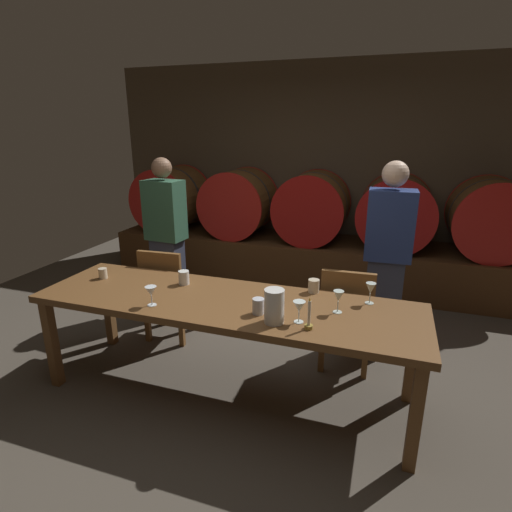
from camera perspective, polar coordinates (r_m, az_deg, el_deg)
name	(u,v)px	position (r m, az deg, el deg)	size (l,w,h in m)	color
ground_plane	(250,382)	(3.31, -0.88, -17.29)	(7.38, 7.38, 0.00)	#4C443A
back_wall	(322,171)	(5.54, 9.23, 11.77)	(5.68, 0.24, 2.69)	brown
barrel_shelf	(310,260)	(5.23, 7.63, -0.61)	(5.11, 0.90, 0.54)	#4C2D16
wine_barrel_far_left	(172,199)	(5.74, -11.76, 7.93)	(0.86, 0.77, 0.86)	brown
wine_barrel_left	(239,203)	(5.31, -2.38, 7.51)	(0.86, 0.77, 0.86)	brown
wine_barrel_center	(312,207)	(5.06, 7.90, 6.83)	(0.86, 0.77, 0.86)	brown
wine_barrel_right	(396,212)	(4.97, 19.09, 5.84)	(0.86, 0.77, 0.86)	brown
wine_barrel_far_right	(491,218)	(5.08, 30.17, 4.64)	(0.86, 0.77, 0.86)	brown
dining_table	(225,309)	(2.87, -4.34, -7.42)	(2.72, 0.78, 0.75)	brown
chair_left	(167,290)	(3.77, -12.42, -4.69)	(0.42, 0.42, 0.88)	brown
chair_right	(347,314)	(3.31, 12.65, -7.95)	(0.42, 0.42, 0.88)	brown
guest_left	(166,237)	(4.25, -12.51, 2.69)	(0.40, 0.27, 1.62)	#33384C
guest_right	(387,257)	(3.62, 17.95, -0.12)	(0.39, 0.25, 1.65)	#33384C
candle_center	(309,320)	(2.45, 7.46, -8.96)	(0.05, 0.05, 0.21)	olive
pitcher	(274,306)	(2.49, 2.58, -7.08)	(0.12, 0.12, 0.22)	white
wine_glass_far_left	(151,292)	(2.81, -14.58, -4.89)	(0.08, 0.08, 0.14)	white
wine_glass_center_left	(299,307)	(2.50, 6.10, -7.18)	(0.08, 0.08, 0.14)	silver
wine_glass_center_right	(338,297)	(2.66, 11.53, -5.67)	(0.07, 0.07, 0.15)	silver
wine_glass_far_right	(371,289)	(2.85, 15.85, -4.49)	(0.07, 0.07, 0.15)	silver
cup_far_left	(103,273)	(3.44, -20.77, -2.30)	(0.07, 0.07, 0.08)	beige
cup_center_left	(184,278)	(3.14, -10.13, -3.01)	(0.08, 0.08, 0.11)	white
cup_center_right	(258,306)	(2.62, 0.32, -7.09)	(0.08, 0.08, 0.10)	silver
cup_far_right	(314,286)	(2.98, 8.13, -4.19)	(0.08, 0.08, 0.10)	beige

